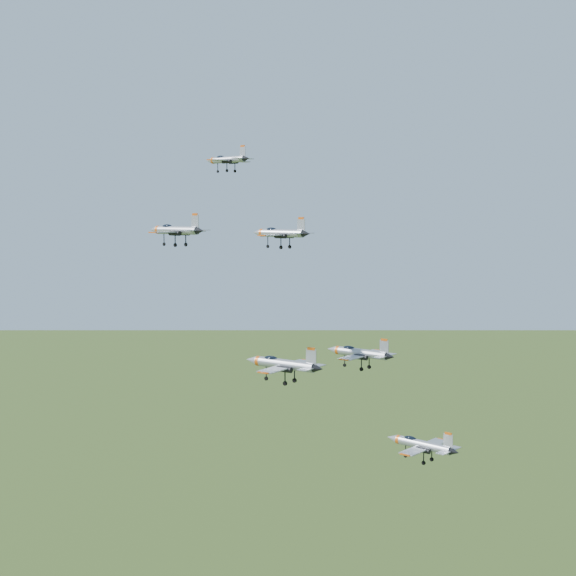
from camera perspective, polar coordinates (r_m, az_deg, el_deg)
The scene contains 6 objects.
jet_lead at distance 149.10m, azimuth -4.37°, elevation 9.10°, with size 11.29×9.32×3.02m.
jet_left_high at distance 124.55m, azimuth -0.58°, elevation 3.94°, with size 11.64×9.56×3.12m.
jet_right_high at distance 111.49m, azimuth -8.02°, elevation 4.11°, with size 10.83×8.89×2.90m.
jet_left_low at distance 117.73m, azimuth 5.07°, elevation -4.60°, with size 11.61×9.54×3.11m.
jet_right_low at distance 112.82m, azimuth -0.39°, elevation -5.41°, with size 13.12×10.87×3.51m.
jet_trail at distance 104.52m, azimuth 9.44°, elevation -10.90°, with size 10.64×8.78×2.85m.
Camera 1 is at (79.15, -94.31, 147.52)m, focal length 50.00 mm.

